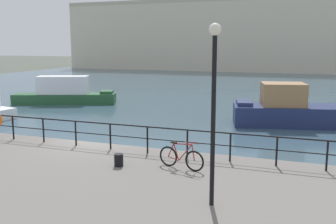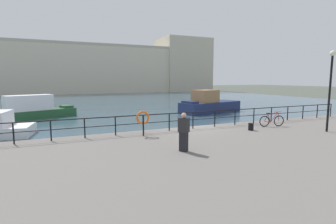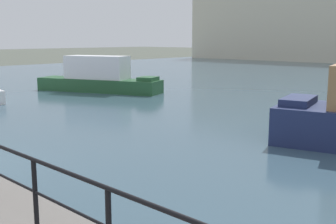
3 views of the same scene
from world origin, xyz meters
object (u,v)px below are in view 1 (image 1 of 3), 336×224
moored_cabin_cruiser (293,111)px  parked_bicycle (181,158)px  harbor_building (299,35)px  quay_lamp_post (214,92)px  moored_red_daysailer (65,93)px  mooring_bollard (119,160)px

moored_cabin_cruiser → parked_bicycle: bearing=62.3°
harbor_building → moored_cabin_cruiser: size_ratio=9.31×
harbor_building → moored_cabin_cruiser: 50.24m
parked_bicycle → quay_lamp_post: 4.10m
moored_red_daysailer → quay_lamp_post: bearing=-67.9°
harbor_building → quay_lamp_post: 65.09m
parked_bicycle → quay_lamp_post: (1.72, -2.63, 2.64)m
moored_cabin_cruiser → parked_bicycle: 12.89m
mooring_bollard → quay_lamp_post: size_ratio=0.09×
harbor_building → moored_red_daysailer: 50.47m
moored_cabin_cruiser → harbor_building: bearing=-102.1°
moored_red_daysailer → harbor_building: bearing=48.7°
harbor_building → parked_bicycle: (-1.85, -62.40, -5.50)m
quay_lamp_post → moored_cabin_cruiser: bearing=84.6°
moored_red_daysailer → quay_lamp_post: 24.81m
moored_cabin_cruiser → parked_bicycle: moored_cabin_cruiser is taller
parked_bicycle → quay_lamp_post: quay_lamp_post is taller
quay_lamp_post → parked_bicycle: bearing=123.2°
parked_bicycle → mooring_bollard: bearing=-154.5°
harbor_building → mooring_bollard: harbor_building is taller
moored_red_daysailer → moored_cabin_cruiser: bearing=-29.9°
moored_cabin_cruiser → mooring_bollard: (-5.30, -12.97, 0.01)m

